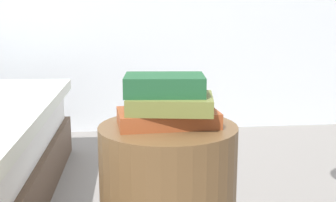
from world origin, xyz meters
TOP-DOWN VIEW (x-y plane):
  - book_rust at (0.00, 0.01)m, footprint 0.29×0.18m
  - book_olive at (0.01, 0.00)m, footprint 0.26×0.22m
  - book_forest at (-0.01, 0.01)m, footprint 0.24×0.17m

SIDE VIEW (x-z plane):
  - book_rust at x=0.00m, z-range 0.55..0.59m
  - book_olive at x=0.01m, z-range 0.59..0.64m
  - book_forest at x=-0.01m, z-range 0.64..0.69m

